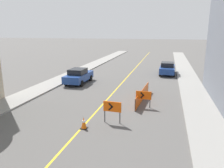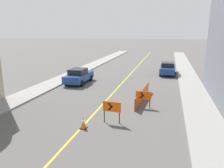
{
  "view_description": "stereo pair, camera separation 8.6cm",
  "coord_description": "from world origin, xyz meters",
  "px_view_note": "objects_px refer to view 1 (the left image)",
  "views": [
    {
      "loc": [
        4.59,
        5.83,
        5.51
      ],
      "look_at": [
        0.08,
        23.54,
        1.0
      ],
      "focal_mm": 35.0,
      "sensor_mm": 36.0,
      "label": 1
    },
    {
      "loc": [
        4.67,
        5.85,
        5.51
      ],
      "look_at": [
        0.08,
        23.54,
        1.0
      ],
      "focal_mm": 35.0,
      "sensor_mm": 36.0,
      "label": 2
    }
  ],
  "objects_px": {
    "arrow_barricade_primary": "(112,108)",
    "arrow_barricade_secondary": "(144,96)",
    "traffic_cone_third": "(84,123)",
    "parked_car_curb_near": "(79,76)",
    "parked_car_curb_mid": "(167,68)"
  },
  "relations": [
    {
      "from": "arrow_barricade_primary",
      "to": "arrow_barricade_secondary",
      "type": "bearing_deg",
      "value": 68.03
    },
    {
      "from": "traffic_cone_third",
      "to": "arrow_barricade_primary",
      "type": "distance_m",
      "value": 1.93
    },
    {
      "from": "traffic_cone_third",
      "to": "arrow_barricade_secondary",
      "type": "relative_size",
      "value": 0.58
    },
    {
      "from": "traffic_cone_third",
      "to": "parked_car_curb_near",
      "type": "xyz_separation_m",
      "value": [
        -4.63,
        10.28,
        0.45
      ]
    },
    {
      "from": "traffic_cone_third",
      "to": "arrow_barricade_secondary",
      "type": "distance_m",
      "value": 5.32
    },
    {
      "from": "traffic_cone_third",
      "to": "parked_car_curb_mid",
      "type": "relative_size",
      "value": 0.16
    },
    {
      "from": "traffic_cone_third",
      "to": "parked_car_curb_near",
      "type": "bearing_deg",
      "value": 114.23
    },
    {
      "from": "parked_car_curb_near",
      "to": "parked_car_curb_mid",
      "type": "height_order",
      "value": "same"
    },
    {
      "from": "parked_car_curb_mid",
      "to": "arrow_barricade_secondary",
      "type": "bearing_deg",
      "value": -95.61
    },
    {
      "from": "arrow_barricade_primary",
      "to": "parked_car_curb_mid",
      "type": "distance_m",
      "value": 16.58
    },
    {
      "from": "arrow_barricade_primary",
      "to": "parked_car_curb_near",
      "type": "height_order",
      "value": "parked_car_curb_near"
    },
    {
      "from": "traffic_cone_third",
      "to": "parked_car_curb_near",
      "type": "distance_m",
      "value": 11.28
    },
    {
      "from": "arrow_barricade_primary",
      "to": "arrow_barricade_secondary",
      "type": "height_order",
      "value": "arrow_barricade_primary"
    },
    {
      "from": "arrow_barricade_secondary",
      "to": "parked_car_curb_near",
      "type": "height_order",
      "value": "parked_car_curb_near"
    },
    {
      "from": "arrow_barricade_primary",
      "to": "parked_car_curb_near",
      "type": "xyz_separation_m",
      "value": [
        -6.01,
        9.1,
        -0.18
      ]
    }
  ]
}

